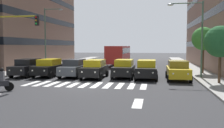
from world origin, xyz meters
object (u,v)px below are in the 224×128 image
Objects in this scene: car_1 at (147,69)px; car_3 at (95,69)px; bus_behind_traffic at (119,53)px; car_5 at (49,68)px; street_lamp_left at (196,31)px; car_2 at (124,68)px; street_tree_1 at (204,39)px; car_0 at (178,70)px; street_tree_0 at (220,42)px; motorcycle_with_rider at (1,82)px; street_lamp_right at (48,32)px; car_6 at (28,67)px; car_4 at (74,68)px.

car_3 is (4.80, 0.34, 0.00)m from car_1.
car_5 is at bearing 72.58° from bus_behind_traffic.
car_5 is 0.65× the size of street_lamp_left.
car_1 is 2.19m from car_2.
car_0 is at bearing 59.09° from street_tree_1.
car_1 is 6.67m from street_tree_0.
street_tree_0 is (-15.25, 2.66, 2.45)m from car_5.
car_5 is at bearing -88.44° from motorcycle_with_rider.
car_2 is at bearing -130.74° from motorcycle_with_rider.
street_lamp_left is 0.86× the size of street_lamp_right.
street_lamp_left is (-13.70, -8.53, 3.75)m from motorcycle_with_rider.
car_3 is 1.00× the size of street_tree_0.
motorcycle_with_rider is (12.11, 7.53, -0.24)m from car_0.
car_3 is at bearing -11.79° from street_tree_0.
car_0 is at bearing 170.09° from car_2.
car_2 is 1.00× the size of car_5.
car_6 is 10.11m from street_lamp_right.
street_tree_0 reaches higher than car_3.
street_tree_0 is at bearing 112.75° from street_lamp_left.
car_0 is 14.49m from car_6.
car_4 reaches higher than motorcycle_with_rider.
car_0 is 9.75m from car_4.
street_tree_0 is (-17.41, 2.49, 2.45)m from car_6.
car_2 is 2.71× the size of motorcycle_with_rider.
bus_behind_traffic is at bearing -90.00° from car_3.
car_1 is 1.00× the size of car_5.
car_1 is 0.56× the size of street_lamp_right.
street_lamp_right is at bearing 35.50° from bus_behind_traffic.
street_lamp_left is (-9.15, 14.71, 2.54)m from bus_behind_traffic.
car_3 is 1.00× the size of car_4.
car_0 is 19.33m from street_lamp_right.
car_4 is 13.17m from street_tree_0.
bus_behind_traffic is at bearing -114.28° from car_6.
car_5 is at bearing 114.63° from street_lamp_right.
car_0 is 1.00× the size of car_2.
car_3 is 1.00× the size of car_6.
street_lamp_right is (8.86, 6.32, 3.06)m from bus_behind_traffic.
street_lamp_left reaches higher than bus_behind_traffic.
car_4 and car_5 have the same top height.
car_2 is 7.37m from street_lamp_left.
street_lamp_left is 19.87m from street_lamp_right.
motorcycle_with_rider is (4.56, 7.55, -0.24)m from car_3.
street_tree_1 is at bearing 134.88° from bus_behind_traffic.
car_0 is at bearing 150.22° from street_lamp_right.
car_6 is at bearing 3.14° from car_2.
bus_behind_traffic is 17.51m from street_lamp_left.
street_tree_0 is 7.25m from street_tree_1.
car_1 and car_5 have the same top height.
car_2 is 0.65× the size of street_lamp_left.
car_6 is at bearing 101.95° from street_lamp_right.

